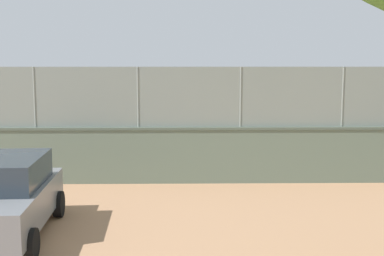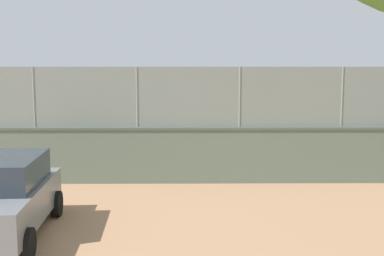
{
  "view_description": "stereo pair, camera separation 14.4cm",
  "coord_description": "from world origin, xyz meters",
  "px_view_note": "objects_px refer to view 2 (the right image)",
  "views": [
    {
      "loc": [
        -2.25,
        24.21,
        3.74
      ],
      "look_at": [
        -1.91,
        5.3,
        1.17
      ],
      "focal_mm": 47.06,
      "sensor_mm": 36.0,
      "label": 1
    },
    {
      "loc": [
        -2.4,
        24.21,
        3.74
      ],
      "look_at": [
        -1.91,
        5.3,
        1.17
      ],
      "focal_mm": 47.06,
      "sensor_mm": 36.0,
      "label": 2
    }
  ],
  "objects_px": {
    "player_at_service_line": "(249,117)",
    "sports_ball": "(38,174)",
    "parked_car_grey": "(3,196)",
    "player_foreground_swinging": "(276,125)",
    "player_baseline_waiting": "(71,137)"
  },
  "relations": [
    {
      "from": "sports_ball",
      "to": "parked_car_grey",
      "type": "relative_size",
      "value": 0.05
    },
    {
      "from": "player_baseline_waiting",
      "to": "parked_car_grey",
      "type": "bearing_deg",
      "value": 94.14
    },
    {
      "from": "player_at_service_line",
      "to": "parked_car_grey",
      "type": "relative_size",
      "value": 0.38
    },
    {
      "from": "parked_car_grey",
      "to": "player_foreground_swinging",
      "type": "bearing_deg",
      "value": -122.58
    },
    {
      "from": "player_baseline_waiting",
      "to": "sports_ball",
      "type": "distance_m",
      "value": 2.4
    },
    {
      "from": "player_at_service_line",
      "to": "sports_ball",
      "type": "bearing_deg",
      "value": 51.41
    },
    {
      "from": "player_at_service_line",
      "to": "parked_car_grey",
      "type": "height_order",
      "value": "parked_car_grey"
    },
    {
      "from": "player_foreground_swinging",
      "to": "player_baseline_waiting",
      "type": "bearing_deg",
      "value": 26.62
    },
    {
      "from": "player_at_service_line",
      "to": "sports_ball",
      "type": "relative_size",
      "value": 7.96
    },
    {
      "from": "player_foreground_swinging",
      "to": "parked_car_grey",
      "type": "xyz_separation_m",
      "value": [
        7.4,
        11.59,
        -0.07
      ]
    },
    {
      "from": "player_foreground_swinging",
      "to": "parked_car_grey",
      "type": "distance_m",
      "value": 13.75
    },
    {
      "from": "player_at_service_line",
      "to": "sports_ball",
      "type": "distance_m",
      "value": 12.2
    },
    {
      "from": "player_baseline_waiting",
      "to": "parked_car_grey",
      "type": "distance_m",
      "value": 7.62
    },
    {
      "from": "player_at_service_line",
      "to": "parked_car_grey",
      "type": "distance_m",
      "value": 16.3
    },
    {
      "from": "player_at_service_line",
      "to": "player_foreground_swinging",
      "type": "distance_m",
      "value": 3.46
    }
  ]
}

